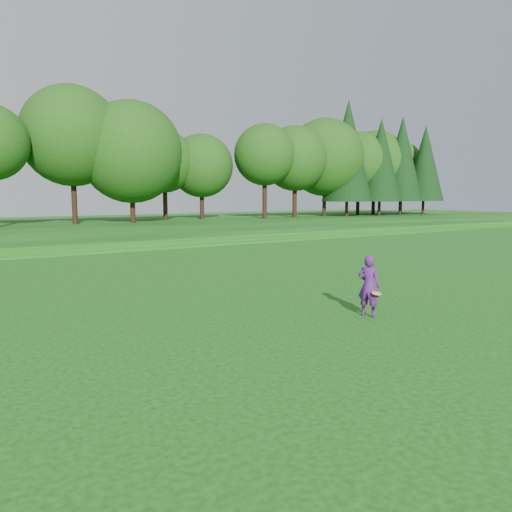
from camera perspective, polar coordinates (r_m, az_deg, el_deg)
ground at (r=12.28m, az=9.67°, el=-8.55°), size 140.00×140.00×0.00m
berm at (r=43.47m, az=-22.59°, el=2.60°), size 130.00×30.00×0.60m
walking_path at (r=29.91m, az=-17.46°, el=0.49°), size 130.00×1.60×0.04m
treeline at (r=47.55m, az=-23.99°, el=12.30°), size 104.00×7.00×15.00m
woman at (r=13.76m, az=12.78°, el=-3.35°), size 0.61×0.79×1.67m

